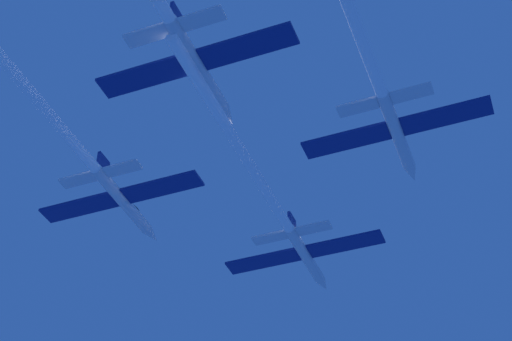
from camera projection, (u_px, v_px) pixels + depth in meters
name	position (u px, v px, depth m)	size (l,w,h in m)	color
jet_lead	(275.00, 206.00, 95.72)	(20.62, 48.43, 3.42)	silver
jet_left_wing	(65.00, 133.00, 87.13)	(20.62, 52.20, 3.42)	silver
jet_right_wing	(361.00, 37.00, 77.57)	(20.62, 56.17, 3.42)	silver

